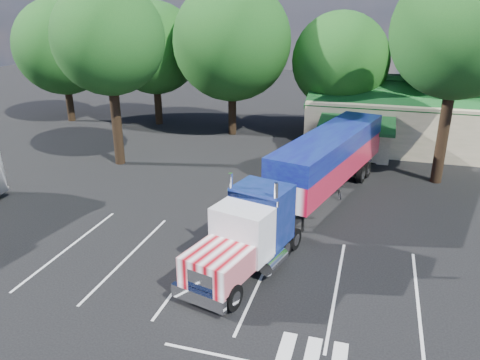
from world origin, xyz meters
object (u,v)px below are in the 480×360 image
(semi_truck, at_px, (313,172))
(woman, at_px, (259,203))
(silver_sedan, at_px, (342,155))
(bicycle, at_px, (338,190))

(semi_truck, height_order, woman, semi_truck)
(silver_sedan, bearing_deg, woman, 175.78)
(woman, distance_m, silver_sedan, 11.09)
(semi_truck, xyz_separation_m, bicycle, (1.28, 2.62, -1.95))
(bicycle, bearing_deg, semi_truck, -135.69)
(semi_truck, height_order, silver_sedan, semi_truck)
(woman, relative_size, bicycle, 1.03)
(semi_truck, distance_m, bicycle, 3.51)
(semi_truck, bearing_deg, silver_sedan, 98.67)
(silver_sedan, bearing_deg, bicycle, -162.52)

